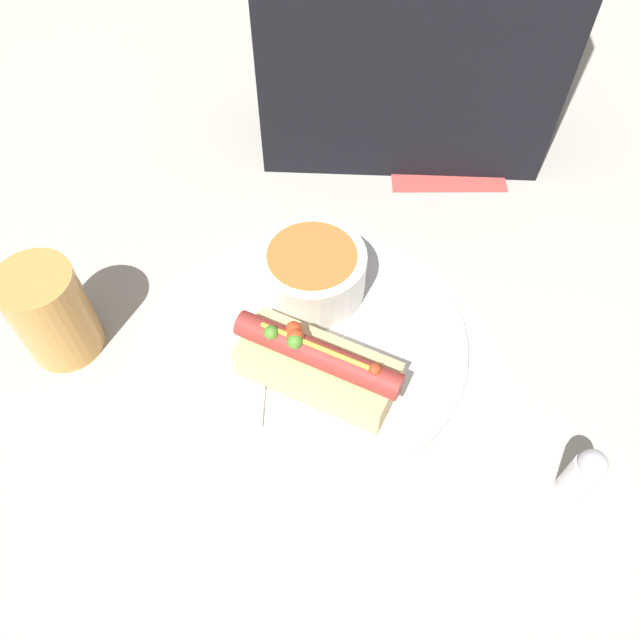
# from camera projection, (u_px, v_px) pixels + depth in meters

# --- Properties ---
(ground_plane) EXTENTS (4.00, 4.00, 0.00)m
(ground_plane) POSITION_uv_depth(u_px,v_px,m) (320.00, 346.00, 0.63)
(ground_plane) COLOR #BCB7AD
(dinner_plate) EXTENTS (0.30, 0.30, 0.01)m
(dinner_plate) POSITION_uv_depth(u_px,v_px,m) (320.00, 342.00, 0.63)
(dinner_plate) COLOR white
(dinner_plate) RESTS_ON ground_plane
(hot_dog) EXTENTS (0.16, 0.11, 0.07)m
(hot_dog) POSITION_uv_depth(u_px,v_px,m) (322.00, 365.00, 0.57)
(hot_dog) COLOR #E5C17F
(hot_dog) RESTS_ON dinner_plate
(soup_bowl) EXTENTS (0.11, 0.11, 0.05)m
(soup_bowl) POSITION_uv_depth(u_px,v_px,m) (312.00, 271.00, 0.64)
(soup_bowl) COLOR silver
(soup_bowl) RESTS_ON dinner_plate
(spoon) EXTENTS (0.02, 0.17, 0.01)m
(spoon) POSITION_uv_depth(u_px,v_px,m) (268.00, 315.00, 0.64)
(spoon) COLOR #B7B7BC
(spoon) RESTS_ON dinner_plate
(drinking_glass) EXTENTS (0.07, 0.07, 0.10)m
(drinking_glass) POSITION_uv_depth(u_px,v_px,m) (51.00, 313.00, 0.59)
(drinking_glass) COLOR #D8994C
(drinking_glass) RESTS_ON ground_plane
(napkin) EXTENTS (0.14, 0.08, 0.01)m
(napkin) POSITION_uv_depth(u_px,v_px,m) (447.00, 169.00, 0.78)
(napkin) COLOR #E04C47
(napkin) RESTS_ON ground_plane
(salt_shaker) EXTENTS (0.03, 0.03, 0.07)m
(salt_shaker) POSITION_uv_depth(u_px,v_px,m) (583.00, 475.00, 0.52)
(salt_shaker) COLOR silver
(salt_shaker) RESTS_ON ground_plane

